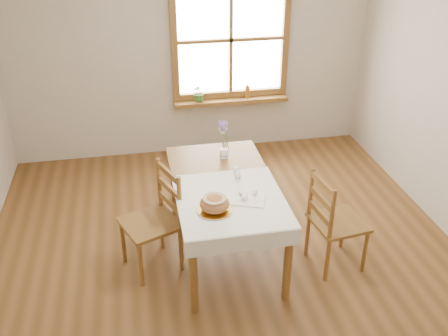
# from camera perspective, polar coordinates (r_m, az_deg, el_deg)

# --- Properties ---
(ground) EXTENTS (5.00, 5.00, 0.00)m
(ground) POSITION_cam_1_polar(r_m,az_deg,el_deg) (4.66, 0.71, -11.50)
(ground) COLOR brown
(ground) RESTS_ON ground
(room_walls) EXTENTS (4.60, 5.10, 2.65)m
(room_walls) POSITION_cam_1_polar(r_m,az_deg,el_deg) (3.78, 0.87, 8.55)
(room_walls) COLOR beige
(room_walls) RESTS_ON ground
(window) EXTENTS (1.46, 0.08, 1.46)m
(window) POSITION_cam_1_polar(r_m,az_deg,el_deg) (6.26, 0.76, 14.44)
(window) COLOR olive
(window) RESTS_ON ground
(window_sill) EXTENTS (1.46, 0.20, 0.05)m
(window_sill) POSITION_cam_1_polar(r_m,az_deg,el_deg) (6.43, 0.84, 7.73)
(window_sill) COLOR olive
(window_sill) RESTS_ON ground
(dining_table) EXTENTS (0.90, 1.60, 0.75)m
(dining_table) POSITION_cam_1_polar(r_m,az_deg,el_deg) (4.51, 0.00, -2.61)
(dining_table) COLOR olive
(dining_table) RESTS_ON ground
(table_linen) EXTENTS (0.91, 0.99, 0.01)m
(table_linen) POSITION_cam_1_polar(r_m,az_deg,el_deg) (4.21, 0.79, -3.70)
(table_linen) COLOR white
(table_linen) RESTS_ON dining_table
(chair_left) EXTENTS (0.61, 0.60, 0.98)m
(chair_left) POSITION_cam_1_polar(r_m,az_deg,el_deg) (4.46, -8.49, -6.12)
(chair_left) COLOR olive
(chair_left) RESTS_ON ground
(chair_right) EXTENTS (0.51, 0.50, 0.94)m
(chair_right) POSITION_cam_1_polar(r_m,az_deg,el_deg) (4.57, 12.96, -5.91)
(chair_right) COLOR olive
(chair_right) RESTS_ON ground
(bread_plate) EXTENTS (0.31, 0.31, 0.02)m
(bread_plate) POSITION_cam_1_polar(r_m,az_deg,el_deg) (4.06, -1.08, -4.83)
(bread_plate) COLOR white
(bread_plate) RESTS_ON table_linen
(bread_loaf) EXTENTS (0.24, 0.24, 0.13)m
(bread_loaf) POSITION_cam_1_polar(r_m,az_deg,el_deg) (4.02, -1.09, -3.96)
(bread_loaf) COLOR #A16D39
(bread_loaf) RESTS_ON bread_plate
(egg_napkin) EXTENTS (0.36, 0.33, 0.01)m
(egg_napkin) POSITION_cam_1_polar(r_m,az_deg,el_deg) (4.21, 2.74, -3.51)
(egg_napkin) COLOR white
(egg_napkin) RESTS_ON table_linen
(eggs) EXTENTS (0.28, 0.27, 0.05)m
(eggs) POSITION_cam_1_polar(r_m,az_deg,el_deg) (4.20, 2.75, -3.15)
(eggs) COLOR white
(eggs) RESTS_ON egg_napkin
(salt_shaker) EXTENTS (0.06, 0.06, 0.09)m
(salt_shaker) POSITION_cam_1_polar(r_m,az_deg,el_deg) (4.45, 1.58, -0.94)
(salt_shaker) COLOR white
(salt_shaker) RESTS_ON table_linen
(pepper_shaker) EXTENTS (0.06, 0.06, 0.09)m
(pepper_shaker) POSITION_cam_1_polar(r_m,az_deg,el_deg) (4.54, 1.42, -0.31)
(pepper_shaker) COLOR white
(pepper_shaker) RESTS_ON table_linen
(flower_vase) EXTENTS (0.11, 0.11, 0.09)m
(flower_vase) POSITION_cam_1_polar(r_m,az_deg,el_deg) (4.85, 0.01, 1.63)
(flower_vase) COLOR white
(flower_vase) RESTS_ON dining_table
(lavender_bouquet) EXTENTS (0.15, 0.15, 0.28)m
(lavender_bouquet) POSITION_cam_1_polar(r_m,az_deg,el_deg) (4.76, 0.01, 3.65)
(lavender_bouquet) COLOR #6E5394
(lavender_bouquet) RESTS_ON flower_vase
(potted_plant) EXTENTS (0.21, 0.23, 0.17)m
(potted_plant) POSITION_cam_1_polar(r_m,az_deg,el_deg) (6.33, -2.84, 8.40)
(potted_plant) COLOR #3A712D
(potted_plant) RESTS_ON window_sill
(amber_bottle) EXTENTS (0.06, 0.06, 0.17)m
(amber_bottle) POSITION_cam_1_polar(r_m,az_deg,el_deg) (6.44, 2.69, 8.76)
(amber_bottle) COLOR #A2641D
(amber_bottle) RESTS_ON window_sill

